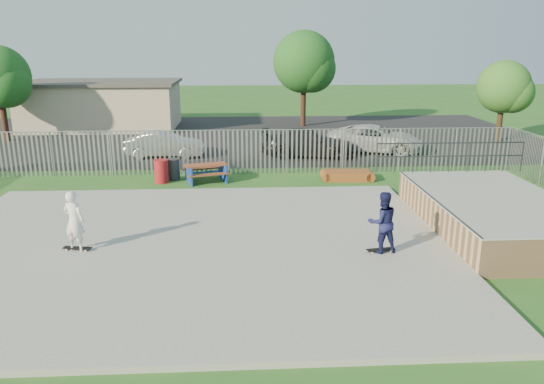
{
  "coord_description": "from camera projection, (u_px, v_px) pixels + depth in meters",
  "views": [
    {
      "loc": [
        1.63,
        -14.42,
        5.77
      ],
      "look_at": [
        2.56,
        2.0,
        1.1
      ],
      "focal_mm": 35.0,
      "sensor_mm": 36.0,
      "label": 1
    }
  ],
  "objects": [
    {
      "name": "car_dark",
      "position": [
        308.0,
        143.0,
        27.45
      ],
      "size": [
        5.03,
        2.44,
        1.41
      ],
      "primitive_type": "imported",
      "rotation": [
        0.0,
        0.0,
        1.47
      ],
      "color": "black",
      "rests_on": "parking_lot"
    },
    {
      "name": "car_silver",
      "position": [
        165.0,
        144.0,
        27.31
      ],
      "size": [
        3.99,
        1.47,
        1.3
      ],
      "primitive_type": "imported",
      "rotation": [
        0.0,
        0.0,
        1.55
      ],
      "color": "silver",
      "rests_on": "parking_lot"
    },
    {
      "name": "building",
      "position": [
        102.0,
        104.0,
        36.56
      ],
      "size": [
        10.4,
        6.4,
        3.2
      ],
      "color": "#C5B498",
      "rests_on": "ground"
    },
    {
      "name": "car_white",
      "position": [
        375.0,
        139.0,
        28.64
      ],
      "size": [
        5.62,
        3.96,
        1.42
      ],
      "primitive_type": "imported",
      "rotation": [
        0.0,
        0.0,
        1.22
      ],
      "color": "silver",
      "rests_on": "parking_lot"
    },
    {
      "name": "quarter_pipe",
      "position": [
        493.0,
        213.0,
        16.7
      ],
      "size": [
        5.5,
        7.05,
        2.19
      ],
      "color": "tan",
      "rests_on": "ground"
    },
    {
      "name": "tree_mid",
      "position": [
        304.0,
        62.0,
        36.5
      ],
      "size": [
        4.26,
        4.26,
        6.58
      ],
      "color": "#3A2117",
      "rests_on": "ground"
    },
    {
      "name": "skater_navy",
      "position": [
        382.0,
        222.0,
        14.5
      ],
      "size": [
        0.93,
        0.78,
        1.73
      ],
      "primitive_type": "imported",
      "rotation": [
        0.0,
        0.0,
        3.3
      ],
      "color": "#161946",
      "rests_on": "concrete_slab"
    },
    {
      "name": "skateboard_a",
      "position": [
        381.0,
        250.0,
        14.73
      ],
      "size": [
        0.82,
        0.33,
        0.08
      ],
      "rotation": [
        0.0,
        0.0,
        0.16
      ],
      "color": "black",
      "rests_on": "concrete_slab"
    },
    {
      "name": "picnic_table",
      "position": [
        206.0,
        173.0,
        22.65
      ],
      "size": [
        2.11,
        1.9,
        0.75
      ],
      "rotation": [
        0.0,
        0.0,
        0.28
      ],
      "color": "brown",
      "rests_on": "ground"
    },
    {
      "name": "funbox",
      "position": [
        347.0,
        175.0,
        22.95
      ],
      "size": [
        1.96,
        1.06,
        0.38
      ],
      "rotation": [
        0.0,
        0.0,
        -0.06
      ],
      "color": "brown",
      "rests_on": "ground"
    },
    {
      "name": "skater_white",
      "position": [
        74.0,
        221.0,
        14.61
      ],
      "size": [
        0.73,
        0.61,
        1.73
      ],
      "primitive_type": "imported",
      "rotation": [
        0.0,
        0.0,
        2.79
      ],
      "color": "white",
      "rests_on": "concrete_slab"
    },
    {
      "name": "parking_lot",
      "position": [
        217.0,
        136.0,
        33.59
      ],
      "size": [
        40.0,
        18.0,
        0.02
      ],
      "primitive_type": "cube",
      "color": "black",
      "rests_on": "ground"
    },
    {
      "name": "trash_bin_grey",
      "position": [
        173.0,
        169.0,
        22.95
      ],
      "size": [
        0.55,
        0.55,
        0.91
      ],
      "primitive_type": "cylinder",
      "color": "#27282A",
      "rests_on": "ground"
    },
    {
      "name": "skateboard_b",
      "position": [
        77.0,
        249.0,
        14.83
      ],
      "size": [
        0.82,
        0.34,
        0.08
      ],
      "rotation": [
        0.0,
        0.0,
        -0.18
      ],
      "color": "black",
      "rests_on": "concrete_slab"
    },
    {
      "name": "ground",
      "position": [
        188.0,
        249.0,
        15.34
      ],
      "size": [
        120.0,
        120.0,
        0.0
      ],
      "primitive_type": "plane",
      "color": "#2A5F20",
      "rests_on": "ground"
    },
    {
      "name": "tree_right",
      "position": [
        504.0,
        87.0,
        31.19
      ],
      "size": [
        3.09,
        3.09,
        4.77
      ],
      "color": "#392A17",
      "rests_on": "ground"
    },
    {
      "name": "concrete_slab",
      "position": [
        188.0,
        246.0,
        15.32
      ],
      "size": [
        15.0,
        12.0,
        0.15
      ],
      "primitive_type": "cube",
      "color": "gray",
      "rests_on": "ground"
    },
    {
      "name": "fence",
      "position": [
        226.0,
        176.0,
        19.53
      ],
      "size": [
        26.04,
        16.02,
        2.0
      ],
      "color": "gray",
      "rests_on": "ground"
    },
    {
      "name": "trash_bin_red",
      "position": [
        161.0,
        171.0,
        22.41
      ],
      "size": [
        0.59,
        0.59,
        0.99
      ],
      "primitive_type": "cylinder",
      "color": "maroon",
      "rests_on": "ground"
    }
  ]
}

